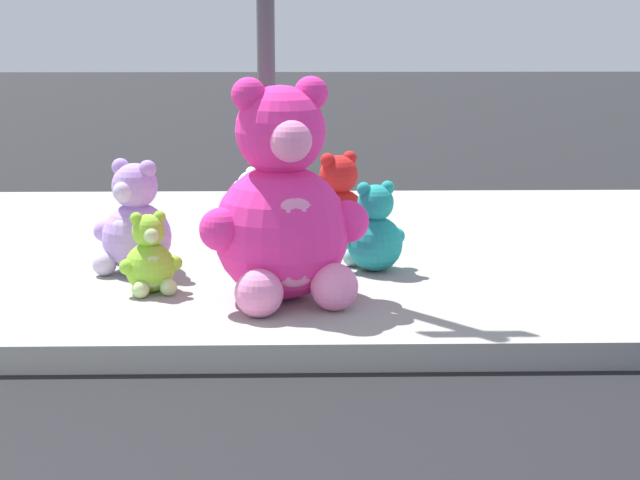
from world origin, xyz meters
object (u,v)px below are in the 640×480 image
sign_pole (265,0)px  plush_red (337,209)px  plush_lime (150,260)px  plush_pink_large (283,213)px  plush_teal (374,235)px  plush_white (250,211)px  plush_lavender (134,227)px

sign_pole → plush_red: sign_pole is taller
plush_lime → plush_pink_large: bearing=-11.9°
plush_lime → sign_pole: bearing=31.4°
plush_teal → plush_white: 1.26m
plush_lavender → plush_white: 1.17m
plush_pink_large → plush_teal: 0.92m
plush_pink_large → plush_lime: (-0.79, 0.17, -0.32)m
plush_pink_large → plush_white: (-0.27, 1.59, -0.30)m
plush_pink_large → plush_white: plush_pink_large is taller
sign_pole → plush_red: bearing=58.5°
plush_lime → plush_white: plush_white is taller
plush_teal → plush_lime: size_ratio=1.20×
plush_red → plush_teal: bearing=-72.5°
sign_pole → plush_teal: size_ratio=5.50×
plush_red → plush_white: bearing=158.5°
plush_red → plush_pink_large: bearing=-104.9°
plush_red → plush_lavender: bearing=-152.2°
plush_pink_large → plush_red: 1.41m
plush_lavender → plush_teal: (1.53, 0.01, -0.06)m
plush_pink_large → plush_lavender: 1.18m
plush_pink_large → plush_red: size_ratio=1.88×
plush_white → plush_teal: bearing=-47.7°
plush_teal → plush_lime: plush_teal is taller
plush_red → plush_teal: 0.72m
plush_pink_large → plush_lime: 0.87m
plush_lavender → plush_lime: bearing=-70.8°
plush_lavender → plush_lime: plush_lavender is taller
sign_pole → plush_white: size_ratio=6.11×
sign_pole → plush_lime: 1.70m
plush_lavender → plush_teal: 1.53m
sign_pole → plush_red: size_ratio=4.72×
plush_teal → plush_white: plush_teal is taller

